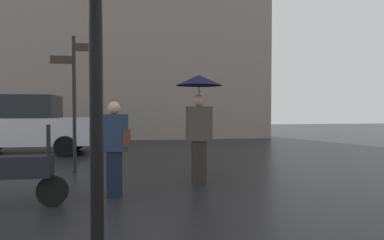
% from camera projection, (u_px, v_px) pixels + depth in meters
% --- Properties ---
extents(pedestrian_with_umbrella, '(0.92, 0.92, 2.14)m').
position_uv_depth(pedestrian_with_umbrella, '(199.00, 103.00, 6.58)').
color(pedestrian_with_umbrella, '#2A241E').
rests_on(pedestrian_with_umbrella, ground).
extents(pedestrian_with_bag, '(0.49, 0.24, 1.59)m').
position_uv_depth(pedestrian_with_bag, '(115.00, 143.00, 5.53)').
color(pedestrian_with_bag, black).
rests_on(pedestrian_with_bag, ground).
extents(parked_scooter, '(1.45, 0.32, 1.23)m').
position_uv_depth(parked_scooter, '(14.00, 170.00, 4.92)').
color(parked_scooter, black).
rests_on(parked_scooter, ground).
extents(parked_car_left, '(4.24, 2.00, 1.94)m').
position_uv_depth(parked_car_left, '(25.00, 124.00, 10.96)').
color(parked_car_left, silver).
rests_on(parked_car_left, ground).
extents(street_signpost, '(1.08, 0.08, 3.16)m').
position_uv_depth(street_signpost, '(74.00, 90.00, 7.69)').
color(street_signpost, black).
rests_on(street_signpost, ground).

